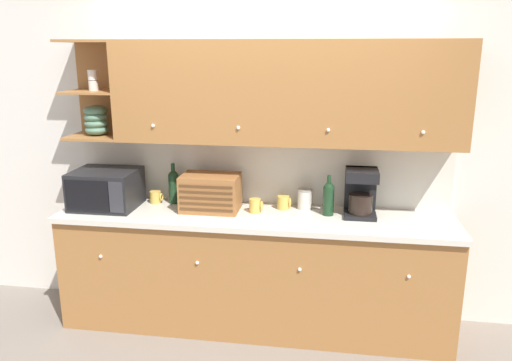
{
  "coord_description": "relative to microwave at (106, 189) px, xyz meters",
  "views": [
    {
      "loc": [
        0.55,
        -3.76,
        2.11
      ],
      "look_at": [
        0.0,
        -0.21,
        1.14
      ],
      "focal_mm": 35.0,
      "sensor_mm": 36.0,
      "label": 1
    }
  ],
  "objects": [
    {
      "name": "coffee_maker",
      "position": [
        1.93,
        0.1,
        0.03
      ],
      "size": [
        0.23,
        0.24,
        0.35
      ],
      "color": "black",
      "rests_on": "counter_unit"
    },
    {
      "name": "second_wine_bottle",
      "position": [
        1.7,
        0.07,
        -0.01
      ],
      "size": [
        0.08,
        0.08,
        0.3
      ],
      "color": "#19381E",
      "rests_on": "counter_unit"
    },
    {
      "name": "mug_blue_second",
      "position": [
        0.34,
        0.15,
        -0.1
      ],
      "size": [
        0.1,
        0.09,
        0.1
      ],
      "color": "gold",
      "rests_on": "counter_unit"
    },
    {
      "name": "microwave",
      "position": [
        0.0,
        0.0,
        0.0
      ],
      "size": [
        0.48,
        0.41,
        0.29
      ],
      "color": "black",
      "rests_on": "counter_unit"
    },
    {
      "name": "storage_canister",
      "position": [
        1.52,
        0.18,
        -0.07
      ],
      "size": [
        0.11,
        0.11,
        0.16
      ],
      "color": "silver",
      "rests_on": "counter_unit"
    },
    {
      "name": "ground_plane",
      "position": [
        1.15,
        0.29,
        -1.06
      ],
      "size": [
        24.0,
        24.0,
        0.0
      ],
      "primitive_type": "plane",
      "color": "slate"
    },
    {
      "name": "wine_bottle",
      "position": [
        0.48,
        0.18,
        0.0
      ],
      "size": [
        0.08,
        0.08,
        0.32
      ],
      "color": "#19381E",
      "rests_on": "counter_unit"
    },
    {
      "name": "wall_back",
      "position": [
        1.15,
        0.32,
        0.24
      ],
      "size": [
        5.31,
        0.06,
        2.6
      ],
      "color": "silver",
      "rests_on": "ground_plane"
    },
    {
      "name": "mug_patterned_third",
      "position": [
        1.16,
        0.04,
        -0.09
      ],
      "size": [
        0.1,
        0.09,
        0.11
      ],
      "color": "gold",
      "rests_on": "counter_unit"
    },
    {
      "name": "backsplash_panel",
      "position": [
        1.15,
        0.29,
        0.12
      ],
      "size": [
        2.91,
        0.01,
        0.52
      ],
      "color": "silver",
      "rests_on": "counter_unit"
    },
    {
      "name": "mug",
      "position": [
        1.36,
        0.15,
        -0.09
      ],
      "size": [
        0.1,
        0.09,
        0.1
      ],
      "color": "gold",
      "rests_on": "counter_unit"
    },
    {
      "name": "counter_unit",
      "position": [
        1.15,
        0.0,
        -0.6
      ],
      "size": [
        2.93,
        0.62,
        0.91
      ],
      "color": "#A36B38",
      "rests_on": "ground_plane"
    },
    {
      "name": "upper_cabinets",
      "position": [
        1.31,
        0.12,
        0.74
      ],
      "size": [
        2.91,
        0.37,
        0.73
      ],
      "color": "#A36B38",
      "rests_on": "backsplash_panel"
    },
    {
      "name": "bread_box",
      "position": [
        0.81,
        0.05,
        -0.01
      ],
      "size": [
        0.43,
        0.3,
        0.27
      ],
      "color": "#996033",
      "rests_on": "counter_unit"
    }
  ]
}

